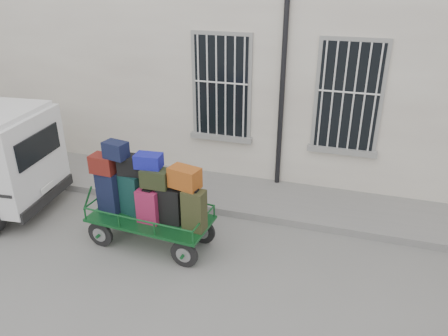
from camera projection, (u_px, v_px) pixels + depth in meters
ground at (193, 252)px, 7.83m from camera, size 80.00×80.00×0.00m
building at (266, 37)px, 11.33m from camera, size 24.00×5.15×6.00m
sidewalk at (228, 193)px, 9.70m from camera, size 24.00×1.70×0.15m
luggage_cart at (147, 197)px, 7.65m from camera, size 2.60×1.14×1.96m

